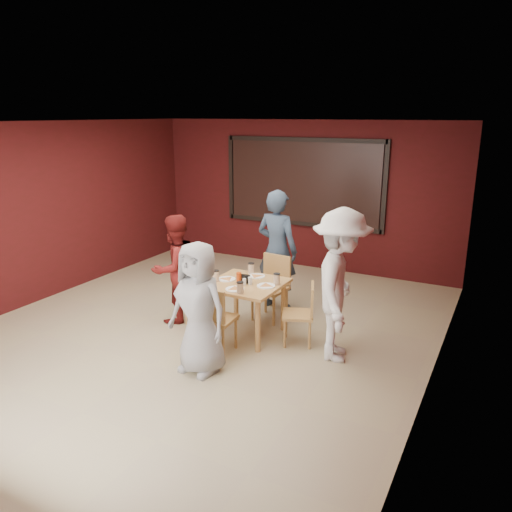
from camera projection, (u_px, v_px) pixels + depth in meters
The scene contains 11 objects.
floor at pixel (204, 331), 6.93m from camera, with size 7.00×7.00×0.00m, color tan.
window_blinds at pixel (302, 182), 9.42m from camera, with size 3.00×0.02×1.50m, color black.
dining_table at pixel (246, 289), 6.63m from camera, with size 0.95×0.95×0.90m.
chair_front at pixel (214, 316), 6.12m from camera, with size 0.46×0.46×0.89m.
chair_back at pixel (273, 283), 7.25m from camera, with size 0.49×0.49×0.93m.
chair_left at pixel (199, 289), 7.09m from camera, with size 0.48×0.48×0.90m.
chair_right at pixel (303, 311), 6.42m from camera, with size 0.51×0.51×0.81m.
diner_front at pixel (199, 308), 5.65m from camera, with size 0.76×0.50×1.56m, color #989898.
diner_back at pixel (277, 250), 7.54m from camera, with size 0.67×0.44×1.84m, color #324359.
diner_left at pixel (175, 269), 7.09m from camera, with size 0.76×0.59×1.56m, color maroon.
diner_right at pixel (340, 286), 5.93m from camera, with size 1.21×0.69×1.87m, color white.
Camera 1 is at (3.60, -5.32, 2.91)m, focal length 35.00 mm.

